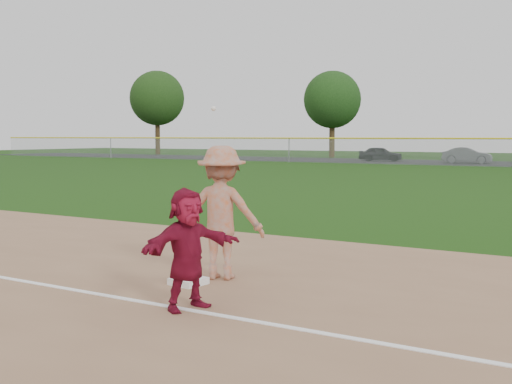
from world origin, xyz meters
The scene contains 9 objects.
ground centered at (0.00, 0.00, 0.00)m, with size 160.00×160.00×0.00m, color #173C0B.
foul_line centered at (0.00, -0.80, 0.03)m, with size 60.00×0.10×0.01m, color white.
first_base centered at (-0.43, 0.31, 0.07)m, with size 0.44×0.44×0.10m, color white.
base_runner centered at (0.36, -0.75, 0.78)m, with size 1.41×0.45×1.52m, color maroon.
car_left centered at (-14.17, 45.83, 0.64)m, with size 1.48×3.67×1.25m, color black.
car_mid centered at (-6.82, 45.32, 0.64)m, with size 1.34×3.84×1.27m, color #505257.
first_base_play centered at (-0.25, 0.91, 1.02)m, with size 1.47×1.12×2.58m.
tree_0 centered at (-44.00, 52.00, 6.59)m, with size 6.40×6.40×9.81m.
tree_1 centered at (-22.00, 53.00, 5.83)m, with size 5.80×5.80×8.75m.
Camera 1 is at (5.14, -7.03, 2.17)m, focal length 45.00 mm.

